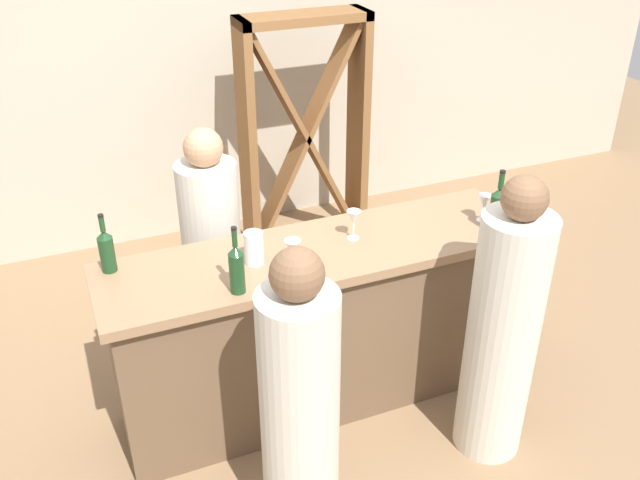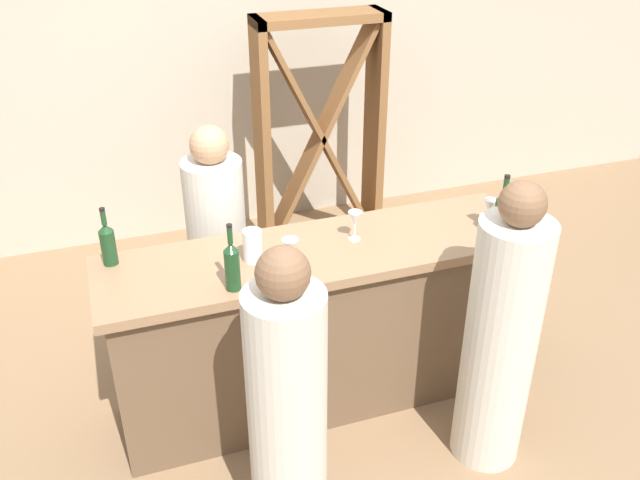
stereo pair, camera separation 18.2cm
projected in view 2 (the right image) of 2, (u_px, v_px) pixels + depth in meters
name	position (u px, v px, depth m)	size (l,w,h in m)	color
ground_plane	(320.00, 396.00, 3.84)	(12.00, 12.00, 0.00)	#846647
back_wall	(221.00, 45.00, 4.95)	(8.00, 0.10, 2.80)	#B2A893
bar_counter	(320.00, 327.00, 3.61)	(2.16, 0.58, 0.95)	brown
wine_rack	(320.00, 136.00, 4.93)	(0.90, 0.28, 1.70)	brown
wine_bottle_leftmost_olive_green	(108.00, 243.00, 3.20)	(0.07, 0.07, 0.29)	#193D1E
wine_bottle_second_left_olive_green	(232.00, 265.00, 3.01)	(0.07, 0.07, 0.32)	#193D1E
wine_bottle_center_olive_green	(502.00, 214.00, 3.42)	(0.08, 0.08, 0.33)	#193D1E
wine_glass_near_left	(290.00, 248.00, 3.17)	(0.08, 0.08, 0.15)	white
wine_glass_near_center	(490.00, 208.00, 3.53)	(0.07, 0.07, 0.15)	white
wine_glass_near_right	(355.00, 219.00, 3.40)	(0.07, 0.07, 0.15)	white
water_pitcher	(253.00, 246.00, 3.24)	(0.09, 0.09, 0.16)	silver
person_left_guest	(500.00, 340.00, 3.18)	(0.41, 0.41, 1.48)	beige
person_center_guest	(287.00, 411.00, 2.82)	(0.42, 0.42, 1.43)	beige
person_server_behind	(219.00, 254.00, 3.89)	(0.42, 0.42, 1.41)	beige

